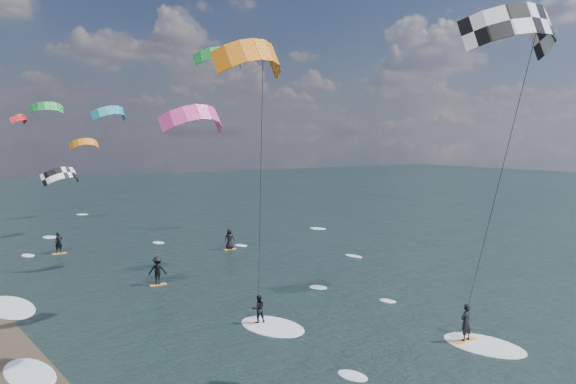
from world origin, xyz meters
TOP-DOWN VIEW (x-y plane):
  - kitesurfer_near_a at (2.83, 2.73)m, footprint 7.74×8.35m
  - kitesurfer_near_b at (-2.56, 11.45)m, footprint 6.75×8.35m
  - far_kitesurfers at (1.31, 31.06)m, footprint 13.22×15.26m
  - bg_kite_field at (0.05, 53.89)m, footprint 13.50×72.18m
  - shoreline_surf at (-10.80, 14.75)m, footprint 2.40×79.40m

SIDE VIEW (x-z plane):
  - shoreline_surf at x=-10.80m, z-range -0.06..0.06m
  - far_kitesurfers at x=1.31m, z-range -0.02..1.82m
  - kitesurfer_near_b at x=-2.56m, z-range 1.48..15.29m
  - kitesurfer_near_a at x=2.83m, z-range 3.61..18.07m
  - bg_kite_field at x=0.05m, z-range 6.60..15.93m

